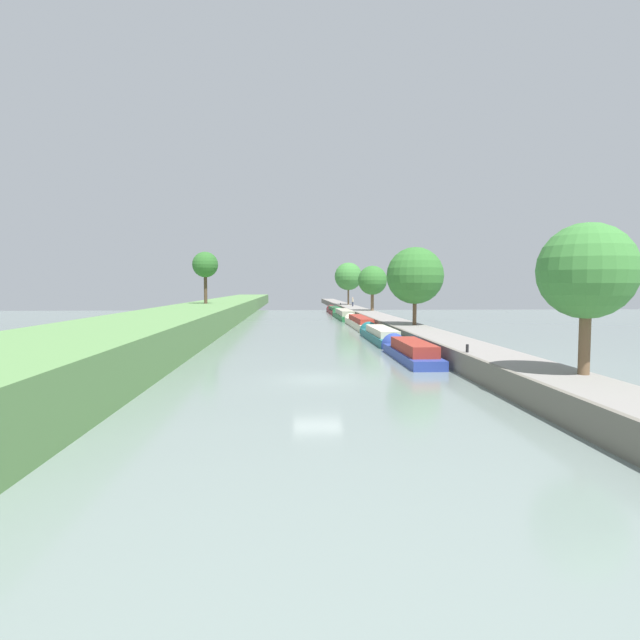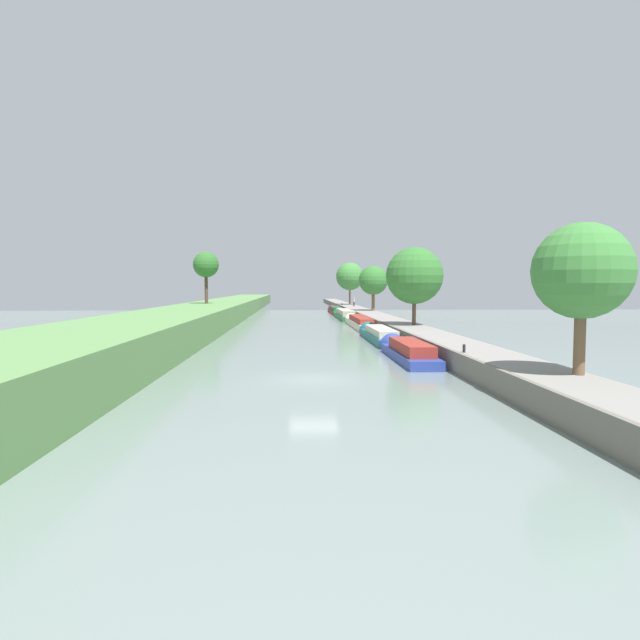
{
  "view_description": "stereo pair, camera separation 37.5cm",
  "coord_description": "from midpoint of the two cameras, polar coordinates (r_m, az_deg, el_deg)",
  "views": [
    {
      "loc": [
        -1.37,
        -26.72,
        4.8
      ],
      "look_at": [
        1.95,
        32.47,
        1.0
      ],
      "focal_mm": 29.24,
      "sensor_mm": 36.0,
      "label": 1
    },
    {
      "loc": [
        -1.0,
        -26.74,
        4.8
      ],
      "look_at": [
        1.95,
        32.47,
        1.0
      ],
      "focal_mm": 29.24,
      "sensor_mm": 36.0,
      "label": 2
    }
  ],
  "objects": [
    {
      "name": "tree_rightbank_far",
      "position": [
        105.91,
        3.02,
        4.78
      ],
      "size": [
        5.59,
        5.59,
        8.52
      ],
      "color": "brown",
      "rests_on": "right_towpath"
    },
    {
      "name": "narrowboat_teal",
      "position": [
        46.92,
        6.26,
        -1.6
      ],
      "size": [
        1.97,
        12.84,
        1.87
      ],
      "color": "#195B60",
      "rests_on": "ground_plane"
    },
    {
      "name": "narrowboat_maroon",
      "position": [
        95.51,
        1.42,
        1.08
      ],
      "size": [
        1.97,
        14.42,
        1.87
      ],
      "color": "maroon",
      "rests_on": "ground_plane"
    },
    {
      "name": "tree_rightbank_midfar",
      "position": [
        79.59,
        5.62,
        4.33
      ],
      "size": [
        4.42,
        4.42,
        6.82
      ],
      "color": "brown",
      "rests_on": "right_towpath"
    },
    {
      "name": "ground_plane",
      "position": [
        27.18,
        -0.66,
        -6.5
      ],
      "size": [
        160.0,
        160.0,
        0.0
      ],
      "primitive_type": "plane",
      "color": "slate"
    },
    {
      "name": "person_walking",
      "position": [
        97.11,
        3.49,
        2.03
      ],
      "size": [
        0.34,
        0.34,
        1.66
      ],
      "color": "#282D42",
      "rests_on": "right_towpath"
    },
    {
      "name": "tree_leftbank_downstream",
      "position": [
        73.69,
        -12.59,
        5.89
      ],
      "size": [
        3.52,
        3.52,
        7.14
      ],
      "color": "#4C3828",
      "rests_on": "left_grassy_bank"
    },
    {
      "name": "tree_rightbank_midnear",
      "position": [
        50.19,
        10.15,
        4.8
      ],
      "size": [
        5.39,
        5.39,
        7.39
      ],
      "color": "brown",
      "rests_on": "right_towpath"
    },
    {
      "name": "tree_rightbank_near",
      "position": [
        23.99,
        26.77,
        4.76
      ],
      "size": [
        3.96,
        3.96,
        6.27
      ],
      "color": "brown",
      "rests_on": "right_towpath"
    },
    {
      "name": "left_grassy_bank",
      "position": [
        29.21,
        -25.84,
        -3.72
      ],
      "size": [
        8.62,
        260.0,
        2.46
      ],
      "color": "#5B894C",
      "rests_on": "ground_plane"
    },
    {
      "name": "stone_quay",
      "position": [
        28.57,
        15.6,
        -4.92
      ],
      "size": [
        0.25,
        260.0,
        1.21
      ],
      "color": "#6B665B",
      "rests_on": "ground_plane"
    },
    {
      "name": "mooring_bollard_far",
      "position": [
        102.31,
        2.17,
        1.75
      ],
      "size": [
        0.16,
        0.16,
        0.45
      ],
      "color": "black",
      "rests_on": "right_towpath"
    },
    {
      "name": "right_towpath",
      "position": [
        29.19,
        18.93,
        -4.85
      ],
      "size": [
        3.32,
        260.0,
        1.16
      ],
      "color": "gray",
      "rests_on": "ground_plane"
    },
    {
      "name": "mooring_bollard_near",
      "position": [
        30.01,
        15.47,
        -3.01
      ],
      "size": [
        0.16,
        0.16,
        0.45
      ],
      "color": "black",
      "rests_on": "right_towpath"
    },
    {
      "name": "narrowboat_cream",
      "position": [
        62.15,
        4.1,
        -0.25
      ],
      "size": [
        1.81,
        17.07,
        1.82
      ],
      "color": "beige",
      "rests_on": "ground_plane"
    },
    {
      "name": "narrowboat_green",
      "position": [
        79.28,
        2.43,
        0.6
      ],
      "size": [
        2.15,
        17.29,
        2.08
      ],
      "color": "#1E6033",
      "rests_on": "ground_plane"
    },
    {
      "name": "narrowboat_blue",
      "position": [
        35.32,
        9.38,
        -3.36
      ],
      "size": [
        2.02,
        10.72,
        1.96
      ],
      "color": "#283D93",
      "rests_on": "ground_plane"
    }
  ]
}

